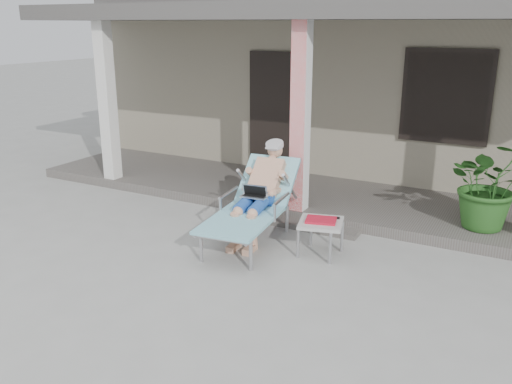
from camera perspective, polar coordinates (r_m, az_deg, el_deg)
The scene contains 8 objects.
ground at distance 6.15m, azimuth -3.79°, elevation -8.89°, with size 60.00×60.00×0.00m, color #9E9E99.
house at distance 11.59m, azimuth 13.55°, elevation 11.70°, with size 10.40×5.40×3.30m.
porch_deck at distance 8.62m, azimuth 6.73°, elevation -0.59°, with size 10.00×2.00×0.15m, color #605B56.
porch_overhang at distance 8.16m, azimuth 7.29°, elevation 17.75°, with size 10.00×2.30×2.85m.
porch_step at distance 7.63m, azimuth 3.53°, elevation -3.21°, with size 2.00×0.30×0.07m, color #605B56.
lounger at distance 6.94m, azimuth 0.01°, elevation 1.20°, with size 0.93×2.01×1.27m.
side_table at distance 6.59m, azimuth 6.85°, elevation -3.42°, with size 0.63×0.63×0.46m.
potted_palm at distance 7.56m, azimuth 23.43°, elevation 0.76°, with size 1.06×0.92×1.18m, color #26591E.
Camera 1 is at (2.94, -4.66, 2.72)m, focal length 38.00 mm.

